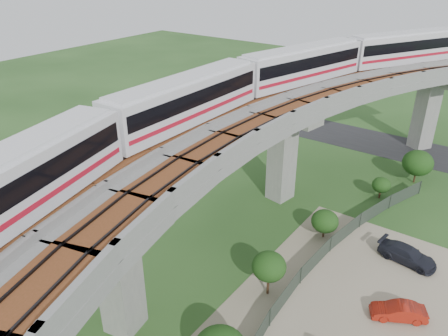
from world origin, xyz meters
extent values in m
plane|color=#24461C|center=(0.00, 0.00, 0.00)|extent=(160.00, 160.00, 0.00)
cube|color=gray|center=(14.00, -2.00, 0.02)|extent=(18.00, 26.00, 0.04)
cube|color=#232326|center=(0.00, 30.00, 0.01)|extent=(60.00, 8.00, 0.03)
cube|color=#99968E|center=(9.12, 31.80, 4.20)|extent=(2.86, 2.93, 8.40)
cube|color=#99968E|center=(9.12, 31.80, 9.00)|extent=(7.21, 5.74, 1.20)
cube|color=#99968E|center=(0.91, 10.42, 4.20)|extent=(2.35, 2.51, 8.40)
cube|color=#99968E|center=(0.91, 10.42, 9.00)|extent=(7.31, 3.58, 1.20)
cube|color=#99968E|center=(0.91, -10.42, 4.20)|extent=(2.35, 2.51, 8.40)
cube|color=#99968E|center=(0.91, -10.42, 9.00)|extent=(7.31, 3.58, 1.20)
cube|color=gray|center=(6.19, 26.54, 10.00)|extent=(16.42, 20.91, 0.80)
cube|color=gray|center=(2.33, 28.44, 10.90)|extent=(8.66, 17.08, 1.00)
cube|color=gray|center=(10.04, 24.64, 10.90)|extent=(8.66, 17.08, 1.00)
cube|color=brown|center=(4.21, 27.51, 10.46)|extent=(10.68, 18.08, 0.12)
cube|color=black|center=(4.21, 27.51, 10.58)|extent=(9.69, 17.59, 0.12)
cube|color=brown|center=(8.16, 25.56, 10.46)|extent=(10.68, 18.08, 0.12)
cube|color=black|center=(8.16, 25.56, 10.58)|extent=(9.69, 17.59, 0.12)
cube|color=gray|center=(0.70, 9.13, 10.00)|extent=(11.77, 20.03, 0.80)
cube|color=gray|center=(-3.55, 9.78, 10.90)|extent=(3.22, 18.71, 1.00)
cube|color=gray|center=(4.95, 8.47, 10.90)|extent=(3.22, 18.71, 1.00)
cube|color=brown|center=(-1.48, 9.46, 10.46)|extent=(5.44, 19.05, 0.12)
cube|color=black|center=(-1.48, 9.46, 10.58)|extent=(4.35, 18.88, 0.12)
cube|color=brown|center=(2.87, 8.79, 10.46)|extent=(5.44, 19.05, 0.12)
cube|color=black|center=(2.87, 8.79, 10.58)|extent=(4.35, 18.88, 0.12)
cube|color=gray|center=(0.70, -9.13, 10.00)|extent=(11.77, 20.03, 0.80)
cube|color=gray|center=(-3.55, -9.78, 10.90)|extent=(3.22, 18.71, 1.00)
cube|color=gray|center=(4.95, -8.47, 10.90)|extent=(3.22, 18.71, 1.00)
cube|color=brown|center=(-1.48, -9.46, 10.46)|extent=(5.44, 19.05, 0.12)
cube|color=black|center=(-1.48, -9.46, 10.58)|extent=(4.35, 18.88, 0.12)
cube|color=brown|center=(2.87, -8.79, 10.46)|extent=(5.44, 19.05, 0.12)
cube|color=black|center=(2.87, -8.79, 10.58)|extent=(4.35, 18.88, 0.12)
cube|color=silver|center=(-0.30, -15.24, 12.24)|extent=(6.29, 15.20, 3.20)
cube|color=black|center=(-0.30, -15.24, 12.69)|extent=(6.20, 14.64, 1.15)
cube|color=red|center=(-0.30, -15.24, 11.49)|extent=(6.20, 14.64, 0.30)
cube|color=black|center=(-0.30, -15.24, 10.78)|extent=(4.97, 12.83, 0.28)
cube|color=silver|center=(-2.20, 0.20, 12.24)|extent=(2.75, 15.01, 3.20)
cube|color=silver|center=(-2.20, 0.20, 13.94)|extent=(2.21, 14.26, 0.22)
cube|color=black|center=(-2.20, 0.20, 12.69)|extent=(2.81, 14.41, 1.15)
cube|color=red|center=(-2.20, 0.20, 11.49)|extent=(2.81, 14.41, 0.30)
cube|color=black|center=(-2.20, 0.20, 10.78)|extent=(1.94, 12.76, 0.28)
cube|color=silver|center=(-0.20, 15.63, 12.24)|extent=(6.38, 15.20, 3.20)
cube|color=silver|center=(-0.20, 15.63, 13.94)|extent=(5.67, 14.34, 0.22)
cube|color=black|center=(-0.20, 15.63, 12.69)|extent=(6.29, 14.63, 1.15)
cube|color=red|center=(-0.20, 15.63, 11.49)|extent=(6.29, 14.63, 0.30)
cube|color=black|center=(-0.20, 15.63, 10.78)|extent=(5.04, 12.82, 0.28)
cube|color=silver|center=(5.56, 30.08, 12.24)|extent=(9.62, 14.43, 3.20)
cube|color=silver|center=(5.56, 30.08, 13.94)|extent=(8.78, 13.52, 0.22)
cube|color=black|center=(5.56, 30.08, 12.69)|extent=(9.38, 13.94, 1.15)
cube|color=red|center=(5.56, 30.08, 11.49)|extent=(9.38, 13.94, 0.30)
cube|color=black|center=(5.56, 30.08, 10.78)|extent=(7.83, 12.08, 0.28)
cylinder|color=#2D382D|center=(12.25, 19.29, 0.75)|extent=(0.08, 0.08, 1.50)
cube|color=#2D382D|center=(11.38, 16.98, 0.75)|extent=(1.69, 4.77, 1.40)
cylinder|color=#2D382D|center=(10.62, 14.63, 0.75)|extent=(0.08, 0.08, 1.50)
cube|color=#2D382D|center=(9.98, 12.24, 0.75)|extent=(1.23, 4.91, 1.40)
cylinder|color=#2D382D|center=(9.45, 9.83, 0.75)|extent=(0.08, 0.08, 1.50)
cube|color=#2D382D|center=(9.03, 7.39, 0.75)|extent=(0.75, 4.99, 1.40)
cylinder|color=#2D382D|center=(8.74, 4.94, 0.75)|extent=(0.08, 0.08, 1.50)
cube|color=#2D382D|center=(8.56, 2.47, 0.75)|extent=(0.27, 5.04, 1.40)
cylinder|color=#2D382D|center=(8.50, 0.00, 0.75)|extent=(0.08, 0.08, 1.50)
cube|color=#2D382D|center=(8.56, -2.47, 0.75)|extent=(0.27, 5.04, 1.40)
cylinder|color=#2D382D|center=(8.74, -4.94, 0.75)|extent=(0.08, 0.08, 1.50)
cylinder|color=#382314|center=(11.15, 21.55, 0.69)|extent=(0.18, 0.18, 1.38)
ellipsoid|color=#163E13|center=(11.15, 21.55, 2.33)|extent=(3.17, 3.17, 2.69)
cylinder|color=#382314|center=(9.19, 16.08, 0.47)|extent=(0.18, 0.18, 0.94)
ellipsoid|color=#163E13|center=(9.19, 16.08, 1.49)|extent=(1.83, 1.83, 1.55)
cylinder|color=#382314|center=(7.39, 6.54, 0.47)|extent=(0.18, 0.18, 0.94)
ellipsoid|color=#163E13|center=(7.39, 6.54, 1.64)|extent=(2.33, 2.33, 1.98)
cylinder|color=#382314|center=(7.04, -2.36, 0.88)|extent=(0.18, 0.18, 1.76)
ellipsoid|color=#163E13|center=(7.04, -2.36, 2.50)|extent=(2.46, 2.46, 2.09)
imported|color=maroon|center=(15.40, 0.71, 0.64)|extent=(3.80, 2.85, 1.20)
imported|color=black|center=(14.20, 7.27, 0.70)|extent=(4.73, 2.42, 1.31)
camera|label=1|loc=(18.64, -23.95, 22.35)|focal=35.00mm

